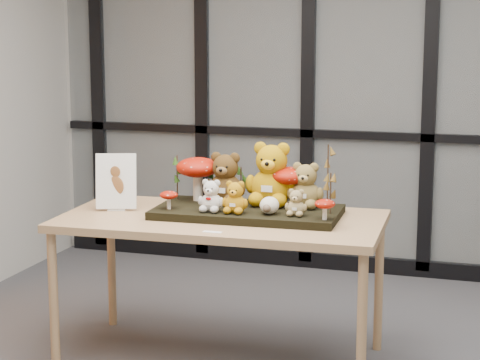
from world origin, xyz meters
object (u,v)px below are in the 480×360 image
(bear_small_yellow, at_px, (235,195))
(mushroom_front_right, at_px, (325,208))
(bear_white_bow, at_px, (211,194))
(bear_brown_medium, at_px, (225,175))
(display_table, at_px, (221,229))
(diorama_tray, at_px, (248,212))
(bear_beige_small, at_px, (296,201))
(mushroom_back_right, at_px, (289,184))
(sign_holder, at_px, (116,184))
(plush_cream_hedgehog, at_px, (269,204))
(mushroom_back_left, at_px, (198,177))
(bear_tan_back, at_px, (306,183))
(mushroom_front_left, at_px, (169,199))
(bear_pooh_yellow, at_px, (272,170))

(bear_small_yellow, height_order, mushroom_front_right, bear_small_yellow)
(bear_white_bow, bearing_deg, bear_brown_medium, 86.59)
(display_table, distance_m, diorama_tray, 0.17)
(diorama_tray, distance_m, mushroom_front_right, 0.50)
(bear_white_bow, xyz_separation_m, bear_beige_small, (0.46, 0.03, -0.02))
(mushroom_back_right, bearing_deg, bear_brown_medium, -171.08)
(bear_brown_medium, relative_size, mushroom_front_right, 2.70)
(sign_holder, bearing_deg, mushroom_front_right, -23.27)
(diorama_tray, height_order, plush_cream_hedgehog, plush_cream_hedgehog)
(mushroom_front_right, distance_m, sign_holder, 1.22)
(bear_beige_small, height_order, plush_cream_hedgehog, bear_beige_small)
(display_table, xyz_separation_m, mushroom_back_left, (-0.21, 0.19, 0.25))
(bear_small_yellow, distance_m, mushroom_back_right, 0.36)
(display_table, xyz_separation_m, bear_brown_medium, (-0.03, 0.16, 0.27))
(mushroom_front_right, bearing_deg, bear_tan_back, 121.17)
(diorama_tray, bearing_deg, mushroom_front_left, -162.37)
(display_table, xyz_separation_m, bear_small_yellow, (0.10, -0.06, 0.20))
(diorama_tray, bearing_deg, mushroom_front_right, -20.70)
(display_table, distance_m, bear_pooh_yellow, 0.43)
(bear_beige_small, distance_m, sign_holder, 1.06)
(bear_brown_medium, relative_size, bear_beige_small, 2.03)
(mushroom_front_right, bearing_deg, display_table, 172.13)
(bear_pooh_yellow, distance_m, bear_brown_medium, 0.26)
(bear_white_bow, distance_m, sign_holder, 0.60)
(bear_small_yellow, xyz_separation_m, bear_beige_small, (0.33, 0.03, -0.02))
(display_table, height_order, bear_pooh_yellow, bear_pooh_yellow)
(bear_brown_medium, bearing_deg, bear_tan_back, 1.49)
(diorama_tray, xyz_separation_m, bear_brown_medium, (-0.16, 0.09, 0.18))
(bear_brown_medium, distance_m, mushroom_back_right, 0.36)
(bear_white_bow, distance_m, mushroom_back_left, 0.32)
(mushroom_back_left, bearing_deg, plush_cream_hedgehog, -25.25)
(plush_cream_hedgehog, relative_size, mushroom_front_left, 0.94)
(bear_small_yellow, height_order, sign_holder, sign_holder)
(sign_holder, bearing_deg, mushroom_back_left, 5.89)
(mushroom_back_right, xyz_separation_m, sign_holder, (-0.95, -0.23, -0.01))
(mushroom_front_left, bearing_deg, mushroom_front_right, -0.35)
(diorama_tray, distance_m, mushroom_front_left, 0.44)
(mushroom_back_left, bearing_deg, bear_pooh_yellow, 2.49)
(bear_brown_medium, bearing_deg, bear_small_yellow, -62.52)
(diorama_tray, xyz_separation_m, plush_cream_hedgehog, (0.15, -0.11, 0.07))
(bear_small_yellow, height_order, mushroom_front_left, bear_small_yellow)
(bear_beige_small, relative_size, mushroom_front_right, 1.32)
(bear_white_bow, bearing_deg, bear_small_yellow, -1.63)
(bear_beige_small, bearing_deg, bear_small_yellow, -176.64)
(bear_white_bow, relative_size, mushroom_front_left, 1.75)
(bear_tan_back, relative_size, bear_small_yellow, 1.43)
(bear_brown_medium, bearing_deg, bear_pooh_yellow, 8.51)
(diorama_tray, xyz_separation_m, mushroom_back_left, (-0.34, 0.12, 0.16))
(bear_pooh_yellow, bearing_deg, sign_holder, -167.96)
(display_table, xyz_separation_m, bear_white_bow, (-0.03, -0.07, 0.20))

